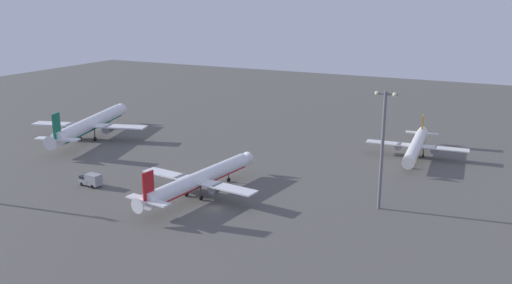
{
  "coord_description": "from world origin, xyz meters",
  "views": [
    {
      "loc": [
        55.55,
        -91.99,
        43.32
      ],
      "look_at": [
        -9.74,
        39.08,
        4.0
      ],
      "focal_mm": 38.11,
      "sensor_mm": 36.0,
      "label": 1
    }
  ],
  "objects_px": {
    "catering_truck": "(91,180)",
    "apron_light_central": "(383,143)",
    "airplane_far_stand": "(416,146)",
    "airplane_near_gate": "(90,125)",
    "airplane_taxiway_distant": "(199,180)"
  },
  "relations": [
    {
      "from": "airplane_taxiway_distant",
      "to": "airplane_far_stand",
      "type": "bearing_deg",
      "value": 60.59
    },
    {
      "from": "airplane_taxiway_distant",
      "to": "airplane_far_stand",
      "type": "distance_m",
      "value": 64.35
    },
    {
      "from": "airplane_near_gate",
      "to": "apron_light_central",
      "type": "bearing_deg",
      "value": -26.76
    },
    {
      "from": "airplane_taxiway_distant",
      "to": "apron_light_central",
      "type": "xyz_separation_m",
      "value": [
        38.06,
        10.4,
        10.62
      ]
    },
    {
      "from": "airplane_near_gate",
      "to": "airplane_far_stand",
      "type": "distance_m",
      "value": 98.54
    },
    {
      "from": "airplane_near_gate",
      "to": "apron_light_central",
      "type": "relative_size",
      "value": 1.85
    },
    {
      "from": "apron_light_central",
      "to": "airplane_taxiway_distant",
      "type": "bearing_deg",
      "value": -164.72
    },
    {
      "from": "airplane_taxiway_distant",
      "to": "catering_truck",
      "type": "bearing_deg",
      "value": -160.74
    },
    {
      "from": "catering_truck",
      "to": "apron_light_central",
      "type": "bearing_deg",
      "value": -71.32
    },
    {
      "from": "airplane_near_gate",
      "to": "catering_truck",
      "type": "bearing_deg",
      "value": -63.5
    },
    {
      "from": "apron_light_central",
      "to": "catering_truck",
      "type": "bearing_deg",
      "value": -165.81
    },
    {
      "from": "airplane_far_stand",
      "to": "catering_truck",
      "type": "distance_m",
      "value": 86.44
    },
    {
      "from": "catering_truck",
      "to": "apron_light_central",
      "type": "height_order",
      "value": "apron_light_central"
    },
    {
      "from": "catering_truck",
      "to": "airplane_taxiway_distant",
      "type": "bearing_deg",
      "value": -72.91
    },
    {
      "from": "airplane_far_stand",
      "to": "apron_light_central",
      "type": "distance_m",
      "value": 43.03
    }
  ]
}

